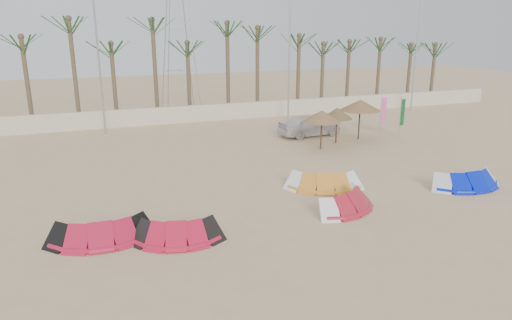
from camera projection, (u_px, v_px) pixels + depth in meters
name	position (u px, v px, depth m)	size (l,w,h in m)	color
ground	(316.00, 240.00, 15.96)	(120.00, 120.00, 0.00)	#CFB083
boundary_wall	(184.00, 114.00, 35.55)	(60.00, 0.30, 1.30)	beige
palm_line	(185.00, 37.00, 35.50)	(52.00, 4.00, 7.70)	brown
lamp_b	(98.00, 49.00, 30.31)	(1.25, 0.14, 11.00)	#A5A8AD
lamp_c	(290.00, 46.00, 35.03)	(1.25, 0.14, 11.00)	#A5A8AD
lamp_d	(417.00, 44.00, 39.07)	(1.25, 0.14, 11.00)	#A5A8AD
pylon	(181.00, 109.00, 41.46)	(3.00, 3.00, 14.00)	#A5A8AD
kite_red_left	(101.00, 227.00, 16.04)	(3.62, 1.67, 0.90)	red
kite_red_mid	(175.00, 228.00, 15.99)	(3.41, 2.15, 0.90)	red
kite_red_right	(343.00, 198.00, 18.79)	(3.71, 2.72, 0.90)	#B61F2F
kite_orange	(321.00, 178.00, 21.19)	(3.83, 2.60, 0.90)	orange
kite_blue	(462.00, 177.00, 21.42)	(3.64, 1.57, 0.90)	#051CD5
parasol_left	(322.00, 116.00, 27.38)	(2.31, 2.31, 2.41)	#4C331E
parasol_mid	(337.00, 113.00, 28.85)	(1.92, 1.92, 2.30)	#4C331E
parasol_right	(360.00, 105.00, 29.79)	(2.64, 2.64, 2.64)	#4C331E
flag_pink	(383.00, 112.00, 31.15)	(0.45, 0.05, 2.76)	#A5A8AD
flag_green	(402.00, 114.00, 30.45)	(0.45, 0.13, 2.75)	#A5A8AD
car	(309.00, 125.00, 31.15)	(1.75, 4.34, 1.48)	silver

